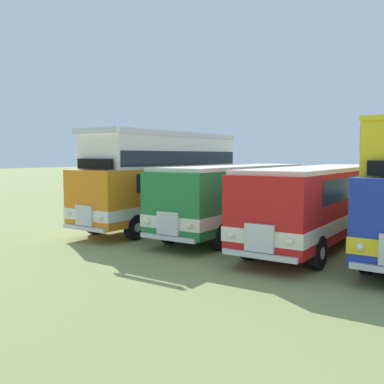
# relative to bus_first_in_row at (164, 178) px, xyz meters

# --- Properties ---
(ground_plane) EXTENTS (200.00, 200.00, 0.00)m
(ground_plane) POSITION_rel_bus_first_in_row_xyz_m (7.60, 0.28, -2.36)
(ground_plane) COLOR #8C9956
(bus_first_in_row) EXTENTS (2.85, 10.04, 4.52)m
(bus_first_in_row) POSITION_rel_bus_first_in_row_xyz_m (0.00, 0.00, 0.00)
(bus_first_in_row) COLOR orange
(bus_first_in_row) RESTS_ON ground
(bus_second_in_row) EXTENTS (3.04, 10.10, 2.99)m
(bus_second_in_row) POSITION_rel_bus_first_in_row_xyz_m (3.80, 0.32, -0.60)
(bus_second_in_row) COLOR #237538
(bus_second_in_row) RESTS_ON ground
(bus_third_in_row) EXTENTS (3.01, 11.48, 2.99)m
(bus_third_in_row) POSITION_rel_bus_first_in_row_xyz_m (7.60, 0.49, -0.60)
(bus_third_in_row) COLOR red
(bus_third_in_row) RESTS_ON ground
(rope_fence_line) EXTENTS (21.27, 0.08, 1.05)m
(rope_fence_line) POSITION_rel_bus_first_in_row_xyz_m (7.60, 9.30, -1.68)
(rope_fence_line) COLOR #8C704C
(rope_fence_line) RESTS_ON ground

